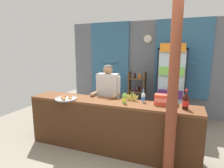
{
  "coord_description": "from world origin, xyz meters",
  "views": [
    {
      "loc": [
        1.07,
        -2.6,
        1.89
      ],
      "look_at": [
        -0.28,
        0.93,
        1.18
      ],
      "focal_mm": 29.77,
      "sensor_mm": 36.0,
      "label": 1
    }
  ],
  "objects_px": {
    "soda_bottle_lime_soda": "(124,98)",
    "bottle_shelf_rack": "(137,93)",
    "shopkeeper": "(108,93)",
    "soda_bottle_cola": "(186,101)",
    "stall_counter": "(107,123)",
    "timber_post": "(172,99)",
    "plastic_lawn_chair": "(108,101)",
    "pastry_tray": "(66,98)",
    "soda_bottle_water": "(143,97)",
    "snack_box_crackers": "(162,100)",
    "drink_fridge": "(172,80)",
    "banana_bunch": "(132,97)"
  },
  "relations": [
    {
      "from": "plastic_lawn_chair",
      "to": "soda_bottle_lime_soda",
      "type": "relative_size",
      "value": 3.67
    },
    {
      "from": "timber_post",
      "to": "soda_bottle_cola",
      "type": "xyz_separation_m",
      "value": [
        0.18,
        0.38,
        -0.11
      ]
    },
    {
      "from": "stall_counter",
      "to": "soda_bottle_cola",
      "type": "distance_m",
      "value": 1.39
    },
    {
      "from": "plastic_lawn_chair",
      "to": "snack_box_crackers",
      "type": "distance_m",
      "value": 2.17
    },
    {
      "from": "plastic_lawn_chair",
      "to": "pastry_tray",
      "type": "bearing_deg",
      "value": -95.5
    },
    {
      "from": "bottle_shelf_rack",
      "to": "shopkeeper",
      "type": "relative_size",
      "value": 0.8
    },
    {
      "from": "bottle_shelf_rack",
      "to": "soda_bottle_water",
      "type": "bearing_deg",
      "value": -73.54
    },
    {
      "from": "plastic_lawn_chair",
      "to": "soda_bottle_cola",
      "type": "distance_m",
      "value": 2.53
    },
    {
      "from": "snack_box_crackers",
      "to": "banana_bunch",
      "type": "height_order",
      "value": "snack_box_crackers"
    },
    {
      "from": "drink_fridge",
      "to": "soda_bottle_lime_soda",
      "type": "xyz_separation_m",
      "value": [
        -0.67,
        -1.92,
        -0.05
      ]
    },
    {
      "from": "drink_fridge",
      "to": "banana_bunch",
      "type": "height_order",
      "value": "drink_fridge"
    },
    {
      "from": "bottle_shelf_rack",
      "to": "pastry_tray",
      "type": "relative_size",
      "value": 3.12
    },
    {
      "from": "shopkeeper",
      "to": "banana_bunch",
      "type": "xyz_separation_m",
      "value": [
        0.58,
        -0.26,
        0.03
      ]
    },
    {
      "from": "timber_post",
      "to": "shopkeeper",
      "type": "height_order",
      "value": "timber_post"
    },
    {
      "from": "stall_counter",
      "to": "timber_post",
      "type": "relative_size",
      "value": 1.25
    },
    {
      "from": "shopkeeper",
      "to": "soda_bottle_cola",
      "type": "relative_size",
      "value": 4.97
    },
    {
      "from": "bottle_shelf_rack",
      "to": "pastry_tray",
      "type": "bearing_deg",
      "value": -110.3
    },
    {
      "from": "stall_counter",
      "to": "timber_post",
      "type": "distance_m",
      "value": 1.3
    },
    {
      "from": "stall_counter",
      "to": "soda_bottle_cola",
      "type": "relative_size",
      "value": 9.95
    },
    {
      "from": "drink_fridge",
      "to": "pastry_tray",
      "type": "relative_size",
      "value": 5.01
    },
    {
      "from": "bottle_shelf_rack",
      "to": "soda_bottle_lime_soda",
      "type": "xyz_separation_m",
      "value": [
        0.27,
        -2.11,
        0.4
      ]
    },
    {
      "from": "stall_counter",
      "to": "timber_post",
      "type": "bearing_deg",
      "value": -14.39
    },
    {
      "from": "timber_post",
      "to": "soda_bottle_cola",
      "type": "distance_m",
      "value": 0.44
    },
    {
      "from": "shopkeeper",
      "to": "soda_bottle_water",
      "type": "relative_size",
      "value": 7.1
    },
    {
      "from": "snack_box_crackers",
      "to": "drink_fridge",
      "type": "bearing_deg",
      "value": 88.28
    },
    {
      "from": "banana_bunch",
      "to": "soda_bottle_lime_soda",
      "type": "bearing_deg",
      "value": -108.07
    },
    {
      "from": "plastic_lawn_chair",
      "to": "soda_bottle_water",
      "type": "bearing_deg",
      "value": -48.03
    },
    {
      "from": "soda_bottle_cola",
      "to": "soda_bottle_lime_soda",
      "type": "bearing_deg",
      "value": -177.7
    },
    {
      "from": "bottle_shelf_rack",
      "to": "snack_box_crackers",
      "type": "height_order",
      "value": "bottle_shelf_rack"
    },
    {
      "from": "timber_post",
      "to": "bottle_shelf_rack",
      "type": "xyz_separation_m",
      "value": [
        -1.08,
        2.45,
        -0.55
      ]
    },
    {
      "from": "stall_counter",
      "to": "soda_bottle_lime_soda",
      "type": "distance_m",
      "value": 0.56
    },
    {
      "from": "soda_bottle_water",
      "to": "snack_box_crackers",
      "type": "relative_size",
      "value": 0.97
    },
    {
      "from": "soda_bottle_water",
      "to": "stall_counter",
      "type": "bearing_deg",
      "value": -156.84
    },
    {
      "from": "bottle_shelf_rack",
      "to": "snack_box_crackers",
      "type": "distance_m",
      "value": 2.19
    },
    {
      "from": "soda_bottle_lime_soda",
      "to": "banana_bunch",
      "type": "height_order",
      "value": "soda_bottle_lime_soda"
    },
    {
      "from": "soda_bottle_lime_soda",
      "to": "pastry_tray",
      "type": "relative_size",
      "value": 0.58
    },
    {
      "from": "soda_bottle_cola",
      "to": "stall_counter",
      "type": "bearing_deg",
      "value": -175.7
    },
    {
      "from": "shopkeeper",
      "to": "banana_bunch",
      "type": "bearing_deg",
      "value": -24.26
    },
    {
      "from": "drink_fridge",
      "to": "pastry_tray",
      "type": "xyz_separation_m",
      "value": [
        -1.77,
        -2.06,
        -0.13
      ]
    },
    {
      "from": "drink_fridge",
      "to": "snack_box_crackers",
      "type": "height_order",
      "value": "drink_fridge"
    },
    {
      "from": "stall_counter",
      "to": "snack_box_crackers",
      "type": "bearing_deg",
      "value": 12.71
    },
    {
      "from": "snack_box_crackers",
      "to": "pastry_tray",
      "type": "relative_size",
      "value": 0.57
    },
    {
      "from": "soda_bottle_cola",
      "to": "soda_bottle_water",
      "type": "relative_size",
      "value": 1.43
    },
    {
      "from": "shopkeeper",
      "to": "snack_box_crackers",
      "type": "bearing_deg",
      "value": -16.63
    },
    {
      "from": "bottle_shelf_rack",
      "to": "shopkeeper",
      "type": "xyz_separation_m",
      "value": [
        -0.23,
        -1.63,
        0.34
      ]
    },
    {
      "from": "timber_post",
      "to": "bottle_shelf_rack",
      "type": "distance_m",
      "value": 2.73
    },
    {
      "from": "stall_counter",
      "to": "drink_fridge",
      "type": "relative_size",
      "value": 1.56
    },
    {
      "from": "timber_post",
      "to": "plastic_lawn_chair",
      "type": "height_order",
      "value": "timber_post"
    },
    {
      "from": "soda_bottle_lime_soda",
      "to": "bottle_shelf_rack",
      "type": "bearing_deg",
      "value": 97.38
    },
    {
      "from": "soda_bottle_cola",
      "to": "soda_bottle_water",
      "type": "height_order",
      "value": "soda_bottle_cola"
    }
  ]
}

